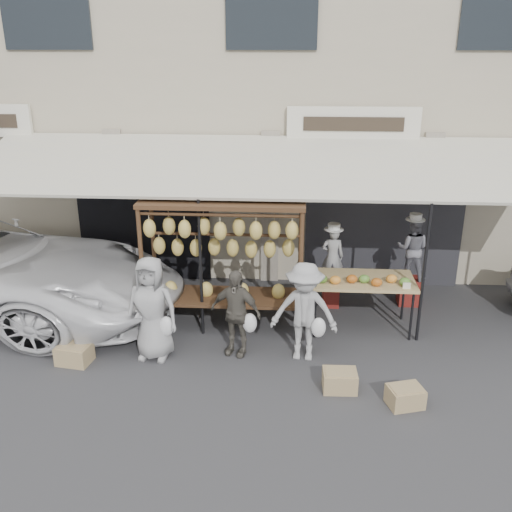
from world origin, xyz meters
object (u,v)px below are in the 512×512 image
at_px(crate_far, 74,354).
at_px(crate_near_b, 405,397).
at_px(vendor_left, 332,257).
at_px(customer_left, 152,308).
at_px(customer_right, 304,312).
at_px(banana_rack, 223,240).
at_px(vendor_right, 412,249).
at_px(customer_mid, 236,313).
at_px(crate_near_a, 340,381).
at_px(produce_table, 363,281).

bearing_deg(crate_far, crate_near_b, -9.11).
xyz_separation_m(vendor_left, customer_left, (-2.80, -1.99, -0.15)).
xyz_separation_m(customer_right, crate_near_b, (1.34, -1.14, -0.64)).
relative_size(banana_rack, vendor_right, 2.26).
height_order(customer_mid, crate_near_a, customer_mid).
relative_size(customer_mid, customer_right, 0.89).
xyz_separation_m(vendor_right, customer_mid, (-2.99, -1.98, -0.38)).
bearing_deg(vendor_right, vendor_left, 23.36).
height_order(vendor_right, crate_near_a, vendor_right).
bearing_deg(crate_near_a, vendor_left, 89.57).
height_order(customer_left, crate_far, customer_left).
bearing_deg(customer_right, vendor_right, 52.64).
height_order(vendor_right, crate_near_b, vendor_right).
bearing_deg(produce_table, banana_rack, -177.44).
bearing_deg(produce_table, customer_mid, -155.60).
xyz_separation_m(vendor_right, crate_far, (-5.39, -2.43, -0.93)).
bearing_deg(crate_near_b, produce_table, 100.17).
bearing_deg(vendor_right, customer_left, 43.33).
distance_m(crate_near_a, crate_far, 3.96).
relative_size(customer_right, crate_near_b, 3.46).
bearing_deg(customer_left, vendor_left, 41.89).
distance_m(vendor_left, vendor_right, 1.44).
bearing_deg(produce_table, crate_far, -162.83).
bearing_deg(customer_left, customer_mid, 15.05).
height_order(customer_mid, customer_right, customer_right).
relative_size(banana_rack, produce_table, 1.53).
relative_size(customer_left, customer_mid, 1.17).
xyz_separation_m(customer_left, crate_far, (-1.16, -0.27, -0.67)).
xyz_separation_m(vendor_right, crate_near_a, (-1.45, -2.88, -0.94)).
distance_m(vendor_left, customer_left, 3.43).
distance_m(banana_rack, customer_right, 1.77).
bearing_deg(produce_table, crate_near_a, -104.30).
distance_m(produce_table, crate_far, 4.66).
bearing_deg(customer_left, banana_rack, 52.29).
bearing_deg(crate_near_a, crate_near_b, -20.74).
bearing_deg(banana_rack, customer_mid, -71.20).
bearing_deg(vendor_right, customer_right, 62.77).
bearing_deg(crate_far, banana_rack, 30.59).
relative_size(customer_mid, crate_near_b, 3.09).
height_order(vendor_left, crate_near_b, vendor_left).
distance_m(customer_right, crate_near_b, 1.87).
height_order(vendor_right, customer_right, vendor_right).
xyz_separation_m(banana_rack, crate_near_a, (1.81, -1.70, -1.43)).
xyz_separation_m(customer_left, customer_right, (2.27, 0.11, -0.04)).
height_order(customer_right, crate_near_b, customer_right).
distance_m(customer_mid, crate_far, 2.50).
bearing_deg(crate_far, vendor_left, 29.64).
bearing_deg(customer_mid, banana_rack, 126.58).
xyz_separation_m(customer_mid, crate_near_b, (2.38, -1.22, -0.56)).
height_order(banana_rack, vendor_left, banana_rack).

